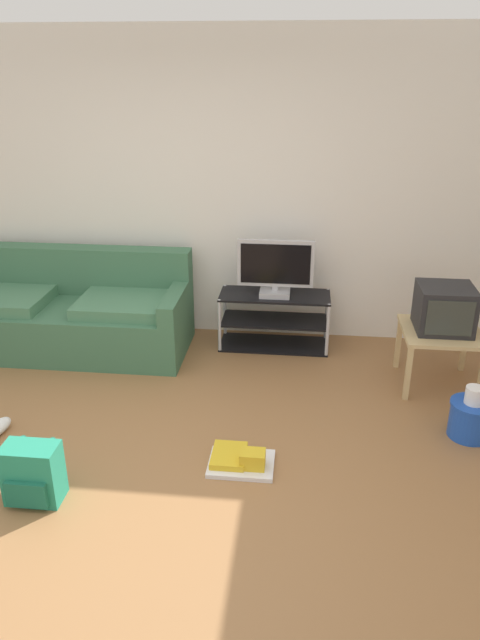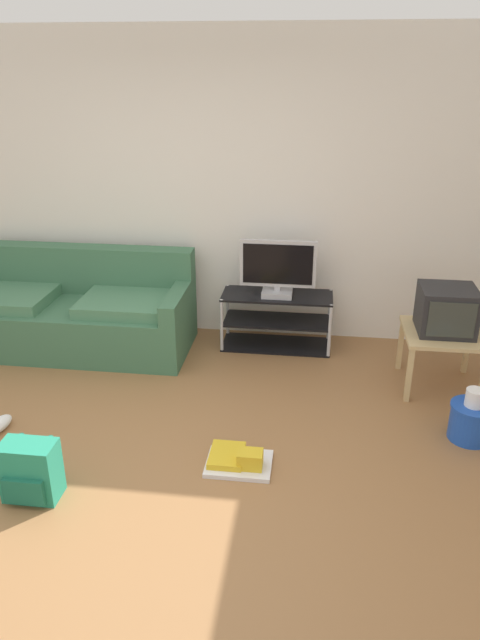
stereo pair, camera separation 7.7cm
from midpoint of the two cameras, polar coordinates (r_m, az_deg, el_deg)
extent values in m
cube|color=olive|center=(3.81, -10.14, -15.86)|extent=(9.00, 9.80, 0.02)
cube|color=silver|center=(5.45, -4.10, 12.40)|extent=(9.00, 0.10, 2.70)
cube|color=#3D6B4C|center=(5.55, -16.55, -0.63)|extent=(2.14, 0.87, 0.43)
cube|color=#3D6B4C|center=(5.69, -15.82, 4.68)|extent=(2.14, 0.20, 0.43)
cube|color=#3D6B4C|center=(5.14, -6.60, 1.92)|extent=(0.14, 0.87, 0.18)
cube|color=#477857|center=(5.21, -11.14, 1.45)|extent=(0.85, 0.61, 0.10)
cube|color=black|center=(5.28, 2.95, 2.37)|extent=(0.98, 0.40, 0.02)
cube|color=black|center=(5.37, 2.90, -0.03)|extent=(0.94, 0.38, 0.02)
cube|color=black|center=(5.47, 2.85, -2.35)|extent=(0.98, 0.40, 0.02)
cylinder|color=#B7B7BC|center=(5.25, -2.41, -0.60)|extent=(0.03, 0.03, 0.50)
cylinder|color=#B7B7BC|center=(5.20, 8.01, -1.05)|extent=(0.03, 0.03, 0.50)
cylinder|color=#B7B7BC|center=(5.58, -1.85, 0.92)|extent=(0.03, 0.03, 0.50)
cylinder|color=#B7B7BC|center=(5.54, 7.93, 0.51)|extent=(0.03, 0.03, 0.50)
cube|color=#B2B2B7|center=(5.25, 2.95, 2.64)|extent=(0.27, 0.22, 0.05)
cube|color=#B2B2B7|center=(5.23, 2.96, 3.10)|extent=(0.05, 0.04, 0.04)
cube|color=#B2B2B7|center=(5.16, 3.01, 5.46)|extent=(0.66, 0.04, 0.41)
cube|color=black|center=(5.14, 2.99, 5.38)|extent=(0.60, 0.01, 0.35)
cube|color=tan|center=(4.87, 18.38, -1.09)|extent=(0.60, 0.60, 0.03)
cube|color=tan|center=(4.68, 15.40, -4.98)|extent=(0.04, 0.04, 0.45)
cube|color=tan|center=(5.16, 14.57, -2.16)|extent=(0.04, 0.04, 0.45)
cube|color=tan|center=(5.27, 20.37, -2.36)|extent=(0.04, 0.04, 0.45)
cube|color=#232326|center=(4.82, 18.62, 1.08)|extent=(0.42, 0.39, 0.35)
cube|color=#333833|center=(4.64, 19.09, 0.15)|extent=(0.34, 0.01, 0.27)
cube|color=#238466|center=(3.79, -19.86, -13.67)|extent=(0.32, 0.19, 0.37)
cube|color=#1A634C|center=(3.75, -20.44, -15.46)|extent=(0.25, 0.04, 0.16)
cylinder|color=#1A634C|center=(3.89, -20.41, -12.29)|extent=(0.04, 0.04, 0.29)
cylinder|color=#1A634C|center=(3.82, -17.91, -12.65)|extent=(0.04, 0.04, 0.29)
cylinder|color=blue|center=(4.42, 20.80, -8.93)|extent=(0.28, 0.28, 0.26)
cylinder|color=blue|center=(4.36, 21.02, -7.58)|extent=(0.30, 0.30, 0.02)
cylinder|color=white|center=(4.33, 21.14, -6.90)|extent=(0.13, 0.13, 0.14)
cube|color=silver|center=(3.92, -0.46, -13.66)|extent=(0.42, 0.31, 0.03)
cube|color=gold|center=(3.85, 0.62, -13.24)|extent=(0.16, 0.12, 0.11)
cube|color=gold|center=(3.94, -1.65, -12.90)|extent=(0.22, 0.28, 0.04)
camera|label=1|loc=(0.04, -90.52, -0.22)|focal=33.28mm
camera|label=2|loc=(0.04, 89.48, 0.22)|focal=33.28mm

